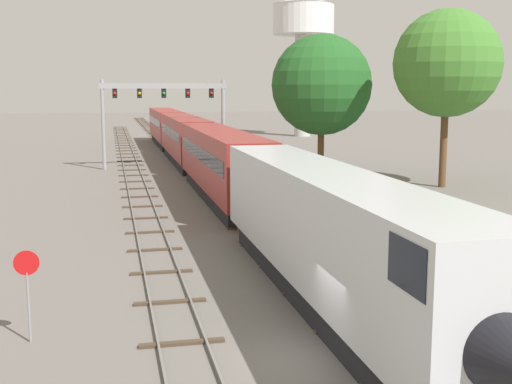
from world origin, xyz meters
TOP-DOWN VIEW (x-y plane):
  - ground_plane at (0.00, 0.00)m, footprint 400.00×400.00m
  - track_main at (2.00, 60.00)m, footprint 2.60×200.00m
  - track_near at (-3.50, 40.00)m, footprint 2.60×160.00m
  - passenger_train at (2.00, 39.71)m, footprint 3.04×92.00m
  - signal_gantry at (-0.25, 47.36)m, footprint 12.10×0.49m
  - water_tower at (25.03, 86.23)m, footprint 9.82×9.82m
  - stop_sign at (-8.00, 3.19)m, footprint 0.76×0.08m
  - trackside_tree_left at (19.96, 30.07)m, footprint 8.25×8.25m
  - trackside_tree_mid at (12.58, 38.15)m, footprint 8.68×8.68m

SIDE VIEW (x-z plane):
  - ground_plane at x=0.00m, z-range 0.00..0.00m
  - track_main at x=2.00m, z-range -0.01..0.15m
  - track_near at x=-3.50m, z-range -0.01..0.15m
  - stop_sign at x=-8.00m, z-range 0.43..3.31m
  - passenger_train at x=2.00m, z-range 0.20..5.00m
  - signal_gantry at x=-0.25m, z-range 1.98..10.48m
  - trackside_tree_mid at x=12.58m, z-range 1.80..14.12m
  - trackside_tree_left at x=19.96m, z-range 2.70..16.40m
  - water_tower at x=25.03m, z-range 6.25..28.23m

